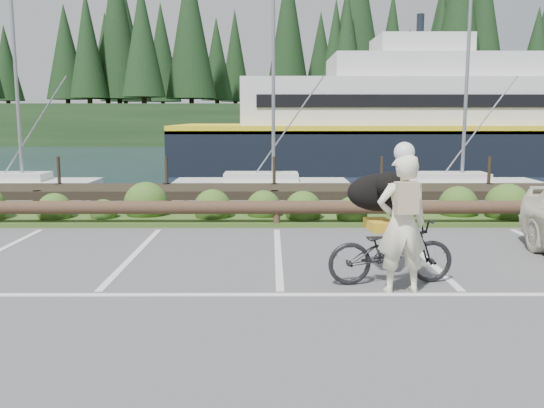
{
  "coord_description": "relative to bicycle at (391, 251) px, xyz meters",
  "views": [
    {
      "loc": [
        -0.14,
        -8.18,
        2.48
      ],
      "look_at": [
        -0.12,
        0.86,
        1.1
      ],
      "focal_mm": 38.0,
      "sensor_mm": 36.0,
      "label": 1
    }
  ],
  "objects": [
    {
      "name": "ground",
      "position": [
        -1.65,
        -0.17,
        -0.5
      ],
      "size": [
        72.0,
        72.0,
        0.0
      ],
      "primitive_type": "plane",
      "color": "#4E4D50"
    },
    {
      "name": "harbor_backdrop",
      "position": [
        -1.26,
        78.29,
        -0.5
      ],
      "size": [
        170.0,
        160.0,
        30.0
      ],
      "color": "#172539",
      "rests_on": "ground"
    },
    {
      "name": "vegetation_strip",
      "position": [
        -1.65,
        5.13,
        -0.45
      ],
      "size": [
        34.0,
        1.6,
        0.1
      ],
      "primitive_type": "cube",
      "color": "#3D5B21",
      "rests_on": "ground"
    },
    {
      "name": "log_rail",
      "position": [
        -1.65,
        4.43,
        -0.5
      ],
      "size": [
        32.0,
        0.3,
        0.6
      ],
      "primitive_type": null,
      "color": "#443021",
      "rests_on": "ground"
    },
    {
      "name": "bicycle",
      "position": [
        0.0,
        0.0,
        0.0
      ],
      "size": [
        1.96,
        0.87,
        1.0
      ],
      "primitive_type": "imported",
      "rotation": [
        0.0,
        0.0,
        1.68
      ],
      "color": "black",
      "rests_on": "ground"
    },
    {
      "name": "cyclist",
      "position": [
        0.05,
        -0.44,
        0.49
      ],
      "size": [
        0.77,
        0.55,
        1.97
      ],
      "primitive_type": "imported",
      "rotation": [
        0.0,
        0.0,
        3.25
      ],
      "color": "white",
      "rests_on": "ground"
    },
    {
      "name": "dog",
      "position": [
        -0.07,
        0.6,
        0.8
      ],
      "size": [
        0.62,
        1.08,
        0.6
      ],
      "primitive_type": "ellipsoid",
      "rotation": [
        0.0,
        0.0,
        1.68
      ],
      "color": "black",
      "rests_on": "bicycle"
    }
  ]
}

